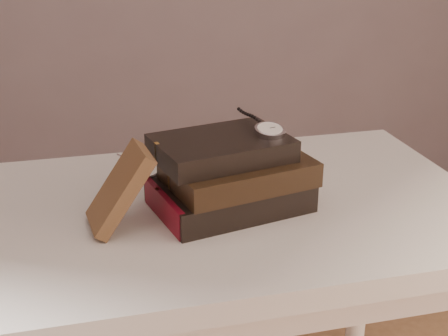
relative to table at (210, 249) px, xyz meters
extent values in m
cube|color=silver|center=(0.00, 0.00, 0.07)|extent=(1.00, 0.60, 0.04)
cube|color=white|center=(0.00, 0.00, 0.01)|extent=(0.88, 0.49, 0.08)
cylinder|color=white|center=(0.45, 0.25, -0.30)|extent=(0.05, 0.05, 0.71)
cube|color=black|center=(0.03, -0.02, 0.12)|extent=(0.29, 0.23, 0.05)
cube|color=beige|center=(0.04, -0.02, 0.12)|extent=(0.28, 0.21, 0.04)
cube|color=gold|center=(-0.10, -0.02, 0.12)|extent=(0.01, 0.01, 0.05)
cube|color=maroon|center=(-0.09, -0.04, 0.12)|extent=(0.04, 0.16, 0.05)
cube|color=black|center=(0.05, -0.02, 0.16)|extent=(0.27, 0.21, 0.04)
cube|color=beige|center=(0.05, -0.02, 0.16)|extent=(0.26, 0.20, 0.03)
cube|color=gold|center=(-0.07, -0.02, 0.16)|extent=(0.01, 0.01, 0.04)
cube|color=black|center=(0.02, -0.01, 0.20)|extent=(0.25, 0.20, 0.04)
cube|color=beige|center=(0.02, -0.01, 0.20)|extent=(0.24, 0.18, 0.03)
cube|color=gold|center=(-0.09, -0.01, 0.20)|extent=(0.01, 0.01, 0.04)
cube|color=#492F1C|center=(-0.16, -0.05, 0.16)|extent=(0.12, 0.11, 0.14)
cylinder|color=silver|center=(0.10, -0.02, 0.23)|extent=(0.06, 0.06, 0.02)
cylinder|color=white|center=(0.10, -0.02, 0.23)|extent=(0.05, 0.05, 0.01)
torus|color=silver|center=(0.10, -0.02, 0.23)|extent=(0.06, 0.06, 0.01)
cylinder|color=silver|center=(0.10, 0.01, 0.23)|extent=(0.01, 0.01, 0.01)
cube|color=black|center=(0.10, -0.01, 0.23)|extent=(0.00, 0.01, 0.00)
cube|color=black|center=(0.11, -0.02, 0.23)|extent=(0.01, 0.00, 0.00)
sphere|color=black|center=(0.10, 0.02, 0.23)|extent=(0.01, 0.01, 0.01)
sphere|color=black|center=(0.10, 0.03, 0.24)|extent=(0.01, 0.01, 0.01)
sphere|color=black|center=(0.09, 0.04, 0.24)|extent=(0.01, 0.01, 0.01)
sphere|color=black|center=(0.09, 0.05, 0.24)|extent=(0.01, 0.01, 0.01)
sphere|color=black|center=(0.09, 0.06, 0.23)|extent=(0.01, 0.01, 0.01)
sphere|color=black|center=(0.09, 0.07, 0.23)|extent=(0.01, 0.01, 0.01)
sphere|color=black|center=(0.09, 0.08, 0.23)|extent=(0.01, 0.01, 0.01)
sphere|color=black|center=(0.09, 0.09, 0.23)|extent=(0.01, 0.01, 0.01)
sphere|color=black|center=(0.08, 0.10, 0.23)|extent=(0.01, 0.01, 0.01)
sphere|color=black|center=(0.08, 0.10, 0.23)|extent=(0.01, 0.01, 0.01)
torus|color=silver|center=(-0.10, 0.04, 0.17)|extent=(0.05, 0.03, 0.05)
torus|color=silver|center=(-0.05, 0.05, 0.17)|extent=(0.05, 0.03, 0.05)
cylinder|color=silver|center=(-0.07, 0.04, 0.17)|extent=(0.02, 0.01, 0.00)
cylinder|color=silver|center=(-0.14, 0.09, 0.16)|extent=(0.03, 0.11, 0.03)
cylinder|color=silver|center=(-0.04, 0.11, 0.16)|extent=(0.03, 0.11, 0.03)
camera|label=1|loc=(-0.22, -0.98, 0.58)|focal=49.79mm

